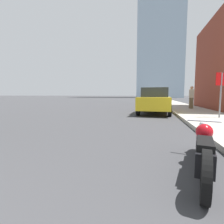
% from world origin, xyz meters
% --- Properties ---
extents(sidewalk, '(2.88, 240.00, 0.15)m').
position_xyz_m(sidewalk, '(5.43, 40.00, 0.07)').
color(sidewalk, '#9E998E').
rests_on(sidewalk, ground_plane).
extents(distant_tower, '(18.21, 18.21, 71.16)m').
position_xyz_m(distant_tower, '(6.13, 81.68, 35.58)').
color(distant_tower, '#9EB7CC').
rests_on(distant_tower, ground_plane).
extents(motorcycle, '(0.87, 2.45, 0.74)m').
position_xyz_m(motorcycle, '(3.33, 4.06, 0.37)').
color(motorcycle, black).
rests_on(motorcycle, ground_plane).
extents(parked_car_yellow, '(2.24, 4.62, 1.69)m').
position_xyz_m(parked_car_yellow, '(2.77, 12.84, 0.86)').
color(parked_car_yellow, gold).
rests_on(parked_car_yellow, ground_plane).
extents(parked_car_black, '(1.89, 4.08, 1.75)m').
position_xyz_m(parked_car_black, '(2.71, 24.75, 0.86)').
color(parked_car_black, black).
rests_on(parked_car_black, ground_plane).
extents(stop_sign, '(0.57, 0.26, 2.14)m').
position_xyz_m(stop_sign, '(5.74, 10.29, 1.61)').
color(stop_sign, slate).
rests_on(stop_sign, sidewalk).
extents(pedestrian, '(0.36, 0.25, 1.78)m').
position_xyz_m(pedestrian, '(5.67, 15.95, 1.07)').
color(pedestrian, brown).
rests_on(pedestrian, sidewalk).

